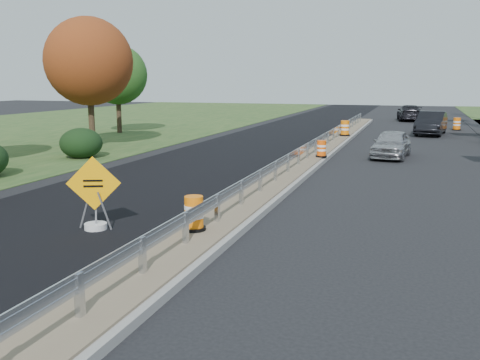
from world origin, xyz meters
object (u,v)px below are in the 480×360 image
(barrel_median_mid, at_px, (321,149))
(car_dark_mid, at_px, (431,123))
(caution_sign, at_px, (95,211))
(barrel_median_near, at_px, (194,214))
(car_dark_far, at_px, (409,113))
(car_silver, at_px, (391,144))
(barrel_median_far, at_px, (345,128))
(barrel_shoulder_far, at_px, (457,124))

(barrel_median_mid, height_order, car_dark_mid, car_dark_mid)
(caution_sign, relative_size, barrel_median_near, 2.29)
(caution_sign, distance_m, car_dark_far, 43.16)
(barrel_median_mid, distance_m, car_dark_mid, 16.14)
(car_dark_mid, bearing_deg, car_dark_far, 104.75)
(car_silver, height_order, car_dark_mid, car_dark_mid)
(caution_sign, xyz_separation_m, barrel_median_near, (2.77, 0.02, 0.14))
(car_silver, height_order, car_dark_far, car_dark_far)
(barrel_median_mid, height_order, car_dark_far, car_dark_far)
(caution_sign, xyz_separation_m, car_dark_far, (7.05, 42.58, 0.27))
(barrel_median_far, distance_m, car_silver, 8.49)
(caution_sign, distance_m, barrel_shoulder_far, 34.89)
(caution_sign, height_order, car_dark_mid, caution_sign)
(barrel_median_mid, relative_size, car_silver, 0.19)
(car_dark_mid, bearing_deg, barrel_median_near, -94.06)
(barrel_shoulder_far, height_order, car_dark_mid, car_dark_mid)
(barrel_shoulder_far, xyz_separation_m, car_silver, (-4.11, -17.05, 0.22))
(caution_sign, distance_m, barrel_median_near, 2.77)
(barrel_shoulder_far, bearing_deg, barrel_median_near, -103.52)
(car_silver, bearing_deg, car_dark_mid, 86.35)
(barrel_median_near, relative_size, car_dark_mid, 0.17)
(car_silver, bearing_deg, car_dark_far, 94.92)
(barrel_median_near, distance_m, barrel_median_far, 23.93)
(car_silver, bearing_deg, barrel_median_near, -97.67)
(car_dark_far, bearing_deg, barrel_shoulder_far, 106.62)
(caution_sign, xyz_separation_m, barrel_median_mid, (3.55, 13.58, 0.12))
(barrel_median_mid, bearing_deg, car_dark_far, 83.12)
(car_silver, distance_m, car_dark_far, 26.45)
(barrel_shoulder_far, relative_size, car_silver, 0.24)
(car_dark_far, bearing_deg, caution_sign, 75.74)
(barrel_median_far, distance_m, car_dark_far, 19.01)
(caution_sign, bearing_deg, car_silver, 46.10)
(barrel_median_mid, distance_m, car_silver, 4.01)
(car_dark_mid, xyz_separation_m, car_dark_far, (-1.71, 13.72, -0.07))
(barrel_median_near, bearing_deg, barrel_median_far, 88.71)
(barrel_median_mid, xyz_separation_m, car_dark_far, (3.50, 29.00, 0.15))
(caution_sign, distance_m, car_dark_mid, 30.16)
(barrel_median_far, relative_size, barrel_shoulder_far, 1.02)
(barrel_median_far, bearing_deg, barrel_median_near, -91.29)
(car_silver, distance_m, car_dark_mid, 12.90)
(caution_sign, relative_size, car_dark_mid, 0.38)
(caution_sign, bearing_deg, barrel_median_far, 60.58)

